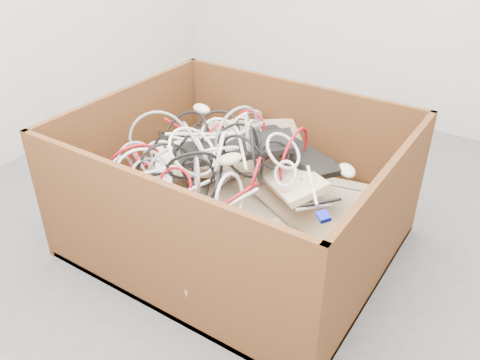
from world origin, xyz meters
The scene contains 8 objects.
ground centered at (0.00, 0.00, 0.00)m, with size 3.00×3.00×0.00m, color #4D4D4F.
cardboard_box centered at (-0.07, -0.10, 0.14)m, with size 1.21×1.01×0.58m.
keyboard_pile centered at (-0.04, -0.06, 0.27)m, with size 1.04×1.04×0.35m.
mice_scatter centered at (-0.11, -0.10, 0.36)m, with size 0.87×0.72×0.20m.
power_strip_left centered at (-0.33, -0.03, 0.36)m, with size 0.33×0.06×0.04m, color white.
power_strip_right centered at (-0.26, -0.30, 0.35)m, with size 0.31×0.06×0.04m, color white.
vga_plug centered at (0.37, -0.20, 0.36)m, with size 0.04×0.04×0.02m, color #0C1AB6.
cable_tangle centered at (-0.18, -0.14, 0.41)m, with size 1.05×0.84×0.43m.
Camera 1 is at (0.90, -1.52, 1.35)m, focal length 37.42 mm.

